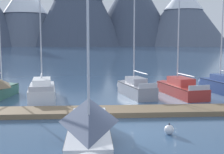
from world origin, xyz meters
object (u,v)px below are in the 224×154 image
(sailboat_mid_dock_port, at_px, (42,90))
(sailboat_outer_slip, at_px, (178,87))
(sailboat_far_berth, at_px, (134,87))
(sailboat_end_of_dock, at_px, (220,85))
(mooring_buoy_inner_mooring, at_px, (169,130))
(sailboat_mid_dock_starboard, at_px, (89,123))

(sailboat_mid_dock_port, relative_size, sailboat_outer_slip, 0.90)
(sailboat_far_berth, xyz_separation_m, sailboat_outer_slip, (3.67, -0.06, -0.04))
(sailboat_far_berth, distance_m, sailboat_outer_slip, 3.67)
(sailboat_outer_slip, xyz_separation_m, sailboat_end_of_dock, (3.82, 0.44, 0.08))
(sailboat_outer_slip, height_order, sailboat_end_of_dock, sailboat_outer_slip)
(mooring_buoy_inner_mooring, bearing_deg, sailboat_outer_slip, 70.30)
(sailboat_far_berth, bearing_deg, sailboat_end_of_dock, 2.85)
(sailboat_mid_dock_port, relative_size, sailboat_far_berth, 1.02)
(sailboat_mid_dock_port, height_order, sailboat_end_of_dock, sailboat_mid_dock_port)
(sailboat_mid_dock_port, distance_m, sailboat_mid_dock_starboard, 11.59)
(sailboat_mid_dock_starboard, bearing_deg, sailboat_mid_dock_port, 106.76)
(sailboat_end_of_dock, bearing_deg, sailboat_far_berth, -177.15)
(sailboat_end_of_dock, bearing_deg, sailboat_mid_dock_port, -176.79)
(sailboat_mid_dock_port, height_order, sailboat_mid_dock_starboard, sailboat_mid_dock_starboard)
(sailboat_mid_dock_starboard, xyz_separation_m, sailboat_end_of_dock, (11.40, 11.92, -0.26))
(sailboat_far_berth, relative_size, mooring_buoy_inner_mooring, 14.95)
(sailboat_outer_slip, height_order, mooring_buoy_inner_mooring, sailboat_outer_slip)
(sailboat_mid_dock_starboard, relative_size, mooring_buoy_inner_mooring, 16.19)
(sailboat_mid_dock_port, height_order, sailboat_outer_slip, sailboat_outer_slip)
(sailboat_outer_slip, relative_size, sailboat_end_of_dock, 1.20)
(sailboat_far_berth, bearing_deg, sailboat_mid_dock_starboard, -108.68)
(sailboat_mid_dock_port, distance_m, sailboat_end_of_dock, 14.76)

